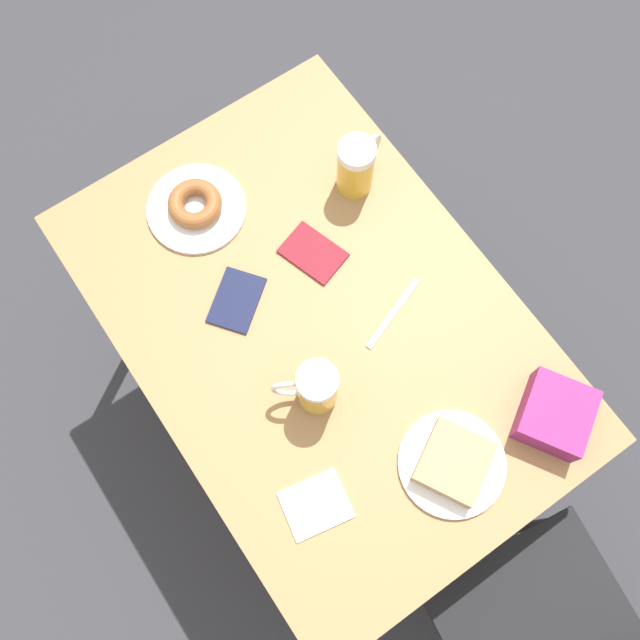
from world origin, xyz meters
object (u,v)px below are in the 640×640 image
at_px(plate_with_donut, 196,206).
at_px(passport_far_edge, 313,253).
at_px(beer_mug_center, 315,388).
at_px(napkin_folded, 316,505).
at_px(passport_near_edge, 237,300).
at_px(blue_pouch, 555,415).
at_px(plate_with_cake, 453,463).
at_px(fork, 393,314).
at_px(beer_mug_left, 356,166).

distance_m(plate_with_donut, passport_far_edge, 0.27).
distance_m(beer_mug_center, napkin_folded, 0.22).
distance_m(passport_near_edge, blue_pouch, 0.66).
xyz_separation_m(plate_with_cake, fork, (-0.09, -0.31, -0.02)).
bearing_deg(beer_mug_center, plate_with_cake, 118.21).
bearing_deg(passport_near_edge, plate_with_cake, 107.22).
bearing_deg(plate_with_donut, blue_pouch, 113.06).
distance_m(plate_with_cake, plate_with_donut, 0.74).
bearing_deg(passport_far_edge, fork, 105.96).
height_order(beer_mug_center, passport_near_edge, beer_mug_center).
xyz_separation_m(napkin_folded, blue_pouch, (-0.47, 0.12, 0.03)).
distance_m(napkin_folded, fork, 0.41).
height_order(napkin_folded, blue_pouch, blue_pouch).
xyz_separation_m(beer_mug_center, fork, (-0.22, -0.05, -0.07)).
height_order(beer_mug_left, passport_near_edge, beer_mug_left).
relative_size(plate_with_cake, fork, 1.21).
bearing_deg(passport_far_edge, passport_near_edge, -0.75).
xyz_separation_m(plate_with_donut, blue_pouch, (-0.33, 0.77, 0.02)).
bearing_deg(beer_mug_center, blue_pouch, 139.83).
bearing_deg(beer_mug_center, napkin_folded, 55.52).
distance_m(beer_mug_center, blue_pouch, 0.46).
relative_size(passport_near_edge, passport_far_edge, 1.05).
relative_size(beer_mug_center, napkin_folded, 1.04).
xyz_separation_m(fork, passport_near_edge, (0.25, -0.20, 0.00)).
relative_size(napkin_folded, fork, 0.79).
relative_size(plate_with_donut, passport_far_edge, 1.44).
height_order(plate_with_donut, passport_near_edge, plate_with_donut).
relative_size(plate_with_cake, beer_mug_left, 1.46).
xyz_separation_m(beer_mug_left, napkin_folded, (0.45, 0.51, -0.07)).
height_order(plate_with_donut, blue_pouch, blue_pouch).
distance_m(beer_mug_left, beer_mug_center, 0.48).
relative_size(plate_with_donut, napkin_folded, 1.57).
height_order(plate_with_donut, beer_mug_center, beer_mug_center).
relative_size(beer_mug_left, passport_near_edge, 0.91).
bearing_deg(passport_near_edge, plate_with_donut, -100.54).
relative_size(plate_with_cake, beer_mug_center, 1.46).
distance_m(napkin_folded, passport_far_edge, 0.51).
bearing_deg(beer_mug_center, passport_near_edge, -85.29).
bearing_deg(beer_mug_center, plate_with_donut, -92.46).
bearing_deg(plate_with_donut, plate_with_cake, 99.05).
xyz_separation_m(plate_with_donut, napkin_folded, (0.14, 0.65, -0.01)).
bearing_deg(passport_far_edge, napkin_folded, 56.10).
distance_m(plate_with_donut, blue_pouch, 0.84).
relative_size(plate_with_cake, blue_pouch, 1.14).
bearing_deg(passport_near_edge, passport_far_edge, 179.25).
bearing_deg(fork, passport_near_edge, -39.74).
relative_size(fork, blue_pouch, 0.94).
distance_m(passport_far_edge, blue_pouch, 0.58).
height_order(plate_with_cake, passport_near_edge, plate_with_cake).
xyz_separation_m(beer_mug_left, passport_near_edge, (0.36, 0.08, -0.07)).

